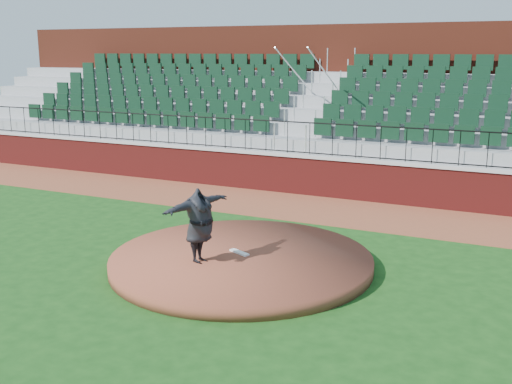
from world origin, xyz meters
TOP-DOWN VIEW (x-y plane):
  - ground at (0.00, 0.00)m, footprint 90.00×90.00m
  - warning_track at (0.00, 5.40)m, footprint 34.00×3.20m
  - field_wall at (0.00, 7.00)m, footprint 34.00×0.35m
  - wall_cap at (0.00, 7.00)m, footprint 34.00×0.45m
  - wall_railing at (0.00, 7.00)m, footprint 34.00×0.05m
  - seating_stands at (0.00, 9.72)m, footprint 34.00×5.10m
  - concourse_wall at (0.00, 12.52)m, footprint 34.00×0.50m
  - pitchers_mound at (0.34, 0.07)m, footprint 5.57×5.57m
  - pitching_rubber at (0.24, 0.17)m, footprint 0.53×0.33m
  - pitcher at (-0.24, -0.67)m, footprint 0.86×1.97m

SIDE VIEW (x-z plane):
  - ground at x=0.00m, z-range 0.00..0.00m
  - warning_track at x=0.00m, z-range 0.00..0.01m
  - pitchers_mound at x=0.34m, z-range 0.00..0.25m
  - pitching_rubber at x=0.24m, z-range 0.25..0.29m
  - field_wall at x=0.00m, z-range 0.00..1.20m
  - pitcher at x=-0.24m, z-range 0.25..1.81m
  - wall_cap at x=0.00m, z-range 1.20..1.30m
  - wall_railing at x=0.00m, z-range 1.30..2.30m
  - seating_stands at x=0.00m, z-range 0.00..4.60m
  - concourse_wall at x=0.00m, z-range 0.00..5.50m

